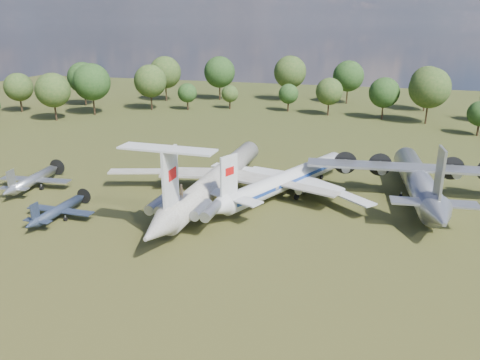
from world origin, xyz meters
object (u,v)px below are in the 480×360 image
(an12_transport, at_px, (417,184))
(tu104_jet, at_px, (288,183))
(il62_airliner, at_px, (218,183))
(small_prop_northwest, at_px, (34,182))
(person_on_il62, at_px, (181,191))
(small_prop_west, at_px, (58,213))

(an12_transport, bearing_deg, tu104_jet, -175.09)
(il62_airliner, xyz_separation_m, small_prop_northwest, (-31.44, -5.24, -1.23))
(tu104_jet, bearing_deg, small_prop_northwest, -143.24)
(tu104_jet, height_order, person_on_il62, person_on_il62)
(il62_airliner, relative_size, person_on_il62, 26.28)
(small_prop_west, xyz_separation_m, small_prop_northwest, (-12.37, 9.88, 0.21))
(il62_airliner, bearing_deg, an12_transport, 15.65)
(tu104_jet, relative_size, person_on_il62, 21.62)
(small_prop_northwest, bearing_deg, person_on_il62, -21.76)
(tu104_jet, distance_m, small_prop_northwest, 43.13)
(small_prop_west, bearing_deg, person_on_il62, 4.23)
(small_prop_west, bearing_deg, small_prop_northwest, 141.85)
(tu104_jet, height_order, small_prop_northwest, tu104_jet)
(an12_transport, bearing_deg, il62_airliner, -171.05)
(il62_airliner, relative_size, tu104_jet, 1.22)
(il62_airliner, height_order, tu104_jet, il62_airliner)
(tu104_jet, relative_size, an12_transport, 1.06)
(il62_airliner, distance_m, an12_transport, 31.93)
(il62_airliner, bearing_deg, small_prop_northwest, -169.81)
(an12_transport, bearing_deg, small_prop_west, -160.92)
(tu104_jet, bearing_deg, small_prop_west, -122.83)
(an12_transport, distance_m, person_on_il62, 38.24)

